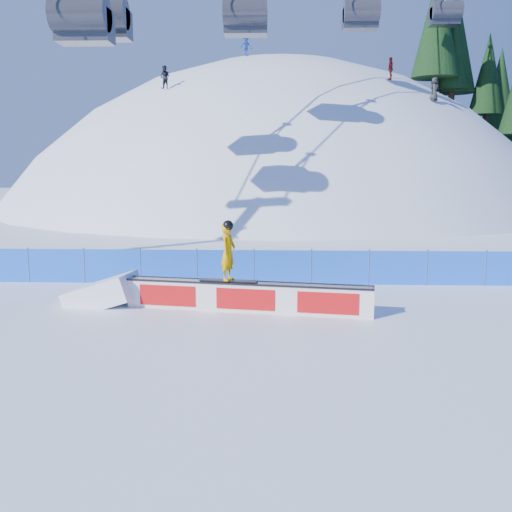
{
  "coord_description": "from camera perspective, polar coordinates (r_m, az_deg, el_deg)",
  "views": [
    {
      "loc": [
        -0.23,
        -15.07,
        4.21
      ],
      "look_at": [
        -0.86,
        2.59,
        1.31
      ],
      "focal_mm": 40.0,
      "sensor_mm": 36.0,
      "label": 1
    }
  ],
  "objects": [
    {
      "name": "rail_box",
      "position": [
        16.32,
        -0.9,
        -4.1
      ],
      "size": [
        7.11,
        1.64,
        0.85
      ],
      "rotation": [
        0.0,
        0.0,
        -0.16
      ],
      "color": "white",
      "rests_on": "ground"
    },
    {
      "name": "safety_fence",
      "position": [
        19.9,
        2.67,
        -1.13
      ],
      "size": [
        22.05,
        0.05,
        1.3
      ],
      "color": "blue",
      "rests_on": "ground"
    },
    {
      "name": "ground",
      "position": [
        15.65,
        2.82,
        -6.29
      ],
      "size": [
        160.0,
        160.0,
        0.0
      ],
      "primitive_type": "plane",
      "color": "white",
      "rests_on": "ground"
    },
    {
      "name": "snow_hill",
      "position": [
        61.24,
        2.17,
        -11.94
      ],
      "size": [
        64.0,
        64.0,
        64.0
      ],
      "color": "white",
      "rests_on": "ground"
    },
    {
      "name": "distant_skiers",
      "position": [
        46.84,
        3.62,
        18.4
      ],
      "size": [
        20.78,
        8.71,
        6.27
      ],
      "color": "black",
      "rests_on": "ground"
    },
    {
      "name": "snowboarder",
      "position": [
        16.2,
        -2.8,
        0.46
      ],
      "size": [
        1.71,
        0.69,
        1.75
      ],
      "rotation": [
        0.0,
        0.0,
        1.22
      ],
      "color": "black",
      "rests_on": "rail_box"
    },
    {
      "name": "snow_ramp",
      "position": [
        17.88,
        -15.03,
        -4.62
      ],
      "size": [
        2.35,
        1.68,
        1.35
      ],
      "primitive_type": null,
      "rotation": [
        0.0,
        -0.31,
        -0.16
      ],
      "color": "white",
      "rests_on": "ground"
    }
  ]
}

